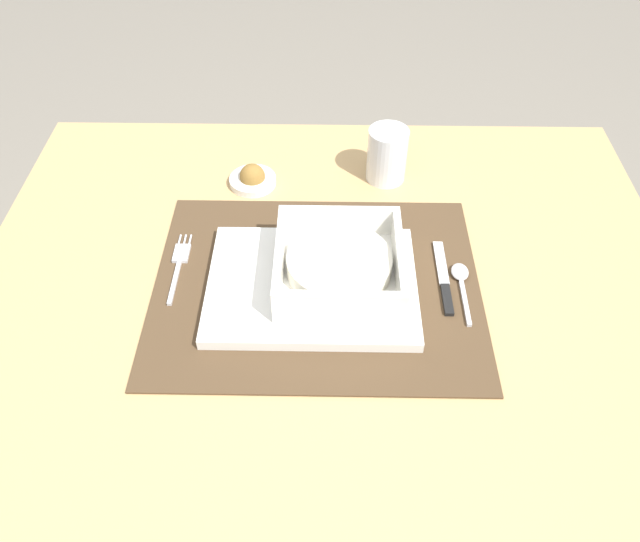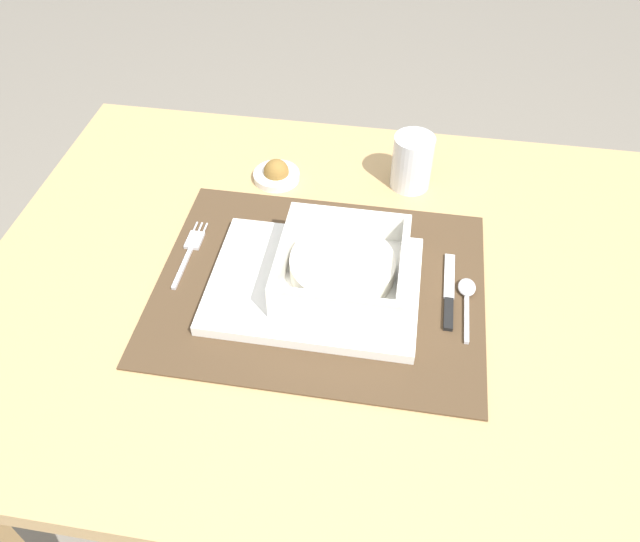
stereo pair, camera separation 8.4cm
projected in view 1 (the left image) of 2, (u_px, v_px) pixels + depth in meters
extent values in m
plane|color=gray|center=(326.00, 503.00, 1.41)|extent=(6.00, 6.00, 0.00)
cube|color=tan|center=(330.00, 285.00, 0.88)|extent=(0.99, 0.76, 0.03)
cube|color=#A48252|center=(129.00, 286.00, 1.38)|extent=(0.05, 0.05, 0.72)
cube|color=#A48252|center=(531.00, 291.00, 1.37)|extent=(0.05, 0.05, 0.72)
cube|color=#4C3823|center=(320.00, 285.00, 0.86)|extent=(0.45, 0.35, 0.00)
cube|color=white|center=(315.00, 285.00, 0.84)|extent=(0.28, 0.21, 0.02)
cube|color=white|center=(342.00, 274.00, 0.84)|extent=(0.17, 0.17, 0.01)
cube|color=white|center=(283.00, 259.00, 0.82)|extent=(0.01, 0.17, 0.04)
cube|color=white|center=(402.00, 260.00, 0.82)|extent=(0.01, 0.17, 0.04)
cube|color=white|center=(343.00, 305.00, 0.77)|extent=(0.15, 0.01, 0.04)
cube|color=white|center=(342.00, 220.00, 0.88)|extent=(0.15, 0.01, 0.04)
cylinder|color=silver|center=(342.00, 264.00, 0.83)|extent=(0.14, 0.14, 0.03)
cube|color=silver|center=(178.00, 283.00, 0.85)|extent=(0.01, 0.08, 0.00)
cube|color=silver|center=(185.00, 253.00, 0.89)|extent=(0.02, 0.04, 0.00)
cylinder|color=silver|center=(183.00, 240.00, 0.91)|extent=(0.00, 0.02, 0.00)
cylinder|color=silver|center=(188.00, 240.00, 0.91)|extent=(0.00, 0.02, 0.00)
cylinder|color=silver|center=(193.00, 240.00, 0.91)|extent=(0.00, 0.02, 0.00)
cube|color=silver|center=(468.00, 303.00, 0.83)|extent=(0.01, 0.08, 0.00)
ellipsoid|color=silver|center=(463.00, 272.00, 0.86)|extent=(0.02, 0.03, 0.01)
cube|color=black|center=(450.00, 300.00, 0.83)|extent=(0.01, 0.05, 0.01)
cube|color=silver|center=(444.00, 263.00, 0.88)|extent=(0.01, 0.08, 0.00)
cylinder|color=white|center=(390.00, 155.00, 0.99)|extent=(0.06, 0.06, 0.09)
cylinder|color=gold|center=(389.00, 164.00, 1.01)|extent=(0.05, 0.05, 0.05)
cylinder|color=white|center=(256.00, 181.00, 1.01)|extent=(0.08, 0.08, 0.01)
sphere|color=olive|center=(255.00, 176.00, 1.00)|extent=(0.04, 0.04, 0.04)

